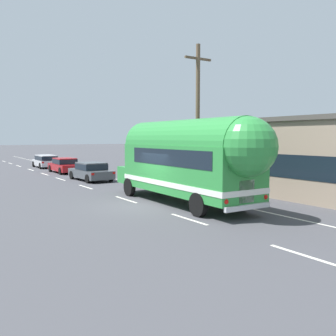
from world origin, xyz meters
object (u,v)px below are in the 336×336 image
utility_pole (198,117)px  car_third (45,160)px  painted_bus (190,158)px  car_lead (91,171)px  car_second (65,165)px

utility_pole → car_third: (-2.43, 23.54, -3.63)m
painted_bus → car_lead: painted_bus is taller
painted_bus → car_second: 19.59m
utility_pole → car_lead: (-2.68, 9.72, -3.68)m
car_lead → car_third: bearing=89.0°
painted_bus → car_third: size_ratio=2.41×
utility_pole → painted_bus: size_ratio=0.78×
car_lead → car_second: size_ratio=1.00×
painted_bus → car_third: painted_bus is taller
car_second → car_third: size_ratio=1.02×
utility_pole → painted_bus: utility_pole is taller
utility_pole → car_third: size_ratio=1.87×
utility_pole → car_second: utility_pole is taller
utility_pole → car_second: bearing=98.4°
car_third → utility_pole: bearing=-84.1°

